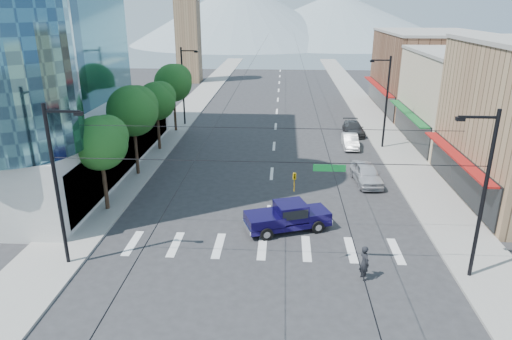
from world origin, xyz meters
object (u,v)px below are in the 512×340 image
object	(u,v)px
pickup_truck	(287,216)
parked_car_near	(366,174)
pedestrian	(364,263)
parked_car_mid	(350,141)
parked_car_far	(354,128)

from	to	relation	value
pickup_truck	parked_car_near	world-z (taller)	pickup_truck
pedestrian	parked_car_mid	bearing A→B (deg)	-25.32
pedestrian	parked_car_mid	distance (m)	23.57
parked_car_near	pickup_truck	bearing A→B (deg)	-131.85
parked_car_mid	parked_car_far	xyz separation A→B (m)	(1.03, 5.01, 0.02)
pickup_truck	parked_car_far	xyz separation A→B (m)	(7.37, 23.18, -0.26)
pickup_truck	pedestrian	bearing A→B (deg)	-72.85
pedestrian	parked_car_mid	size ratio (longest dim) A/B	0.47
parked_car_near	parked_car_far	distance (m)	14.72
pickup_truck	parked_car_mid	distance (m)	19.25
pedestrian	parked_car_far	world-z (taller)	pedestrian
parked_car_mid	parked_car_near	bearing A→B (deg)	-89.05
parked_car_near	parked_car_mid	bearing A→B (deg)	84.87
pickup_truck	pedestrian	xyz separation A→B (m)	(3.96, -5.27, 0.00)
parked_car_far	pickup_truck	bearing A→B (deg)	-110.10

